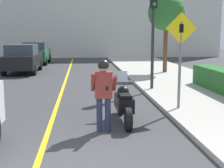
{
  "coord_description": "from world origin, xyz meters",
  "views": [
    {
      "loc": [
        0.22,
        -4.75,
        2.3
      ],
      "look_at": [
        1.01,
        3.34,
        0.98
      ],
      "focal_mm": 50.0,
      "sensor_mm": 36.0,
      "label": 1
    }
  ],
  "objects_px": {
    "parked_car_black": "(23,58)",
    "traffic_light": "(153,20)",
    "motorcycle": "(124,104)",
    "crossing_sign": "(180,51)",
    "person_biker": "(104,88)",
    "parked_car_green": "(36,53)",
    "street_tree": "(166,13)"
  },
  "relations": [
    {
      "from": "person_biker",
      "to": "parked_car_green",
      "type": "bearing_deg",
      "value": 102.98
    },
    {
      "from": "crossing_sign",
      "to": "traffic_light",
      "type": "distance_m",
      "value": 3.48
    },
    {
      "from": "crossing_sign",
      "to": "street_tree",
      "type": "distance_m",
      "value": 8.96
    },
    {
      "from": "motorcycle",
      "to": "person_biker",
      "type": "relative_size",
      "value": 1.26
    },
    {
      "from": "person_biker",
      "to": "parked_car_black",
      "type": "relative_size",
      "value": 0.41
    },
    {
      "from": "parked_car_black",
      "to": "parked_car_green",
      "type": "bearing_deg",
      "value": 89.79
    },
    {
      "from": "traffic_light",
      "to": "parked_car_green",
      "type": "height_order",
      "value": "traffic_light"
    },
    {
      "from": "crossing_sign",
      "to": "parked_car_green",
      "type": "relative_size",
      "value": 0.66
    },
    {
      "from": "motorcycle",
      "to": "parked_car_black",
      "type": "distance_m",
      "value": 11.88
    },
    {
      "from": "crossing_sign",
      "to": "motorcycle",
      "type": "bearing_deg",
      "value": -153.89
    },
    {
      "from": "street_tree",
      "to": "traffic_light",
      "type": "bearing_deg",
      "value": -110.23
    },
    {
      "from": "traffic_light",
      "to": "person_biker",
      "type": "bearing_deg",
      "value": -114.73
    },
    {
      "from": "crossing_sign",
      "to": "parked_car_black",
      "type": "bearing_deg",
      "value": 122.04
    },
    {
      "from": "person_biker",
      "to": "parked_car_green",
      "type": "height_order",
      "value": "person_biker"
    },
    {
      "from": "traffic_light",
      "to": "motorcycle",
      "type": "bearing_deg",
      "value": -112.15
    },
    {
      "from": "motorcycle",
      "to": "parked_car_black",
      "type": "height_order",
      "value": "parked_car_black"
    },
    {
      "from": "motorcycle",
      "to": "parked_car_black",
      "type": "relative_size",
      "value": 0.51
    },
    {
      "from": "traffic_light",
      "to": "parked_car_green",
      "type": "distance_m",
      "value": 13.88
    },
    {
      "from": "parked_car_black",
      "to": "parked_car_green",
      "type": "relative_size",
      "value": 1.0
    },
    {
      "from": "parked_car_black",
      "to": "traffic_light",
      "type": "bearing_deg",
      "value": -47.2
    },
    {
      "from": "crossing_sign",
      "to": "parked_car_black",
      "type": "height_order",
      "value": "crossing_sign"
    },
    {
      "from": "motorcycle",
      "to": "traffic_light",
      "type": "height_order",
      "value": "traffic_light"
    },
    {
      "from": "motorcycle",
      "to": "person_biker",
      "type": "height_order",
      "value": "person_biker"
    },
    {
      "from": "motorcycle",
      "to": "person_biker",
      "type": "bearing_deg",
      "value": -126.77
    },
    {
      "from": "traffic_light",
      "to": "street_tree",
      "type": "distance_m",
      "value": 5.65
    },
    {
      "from": "motorcycle",
      "to": "parked_car_green",
      "type": "distance_m",
      "value": 17.04
    },
    {
      "from": "crossing_sign",
      "to": "traffic_light",
      "type": "xyz_separation_m",
      "value": [
        -0.05,
        3.33,
        1.02
      ]
    },
    {
      "from": "street_tree",
      "to": "parked_car_black",
      "type": "bearing_deg",
      "value": 169.66
    },
    {
      "from": "crossing_sign",
      "to": "parked_car_black",
      "type": "xyz_separation_m",
      "value": [
        -6.32,
        10.1,
        -0.94
      ]
    },
    {
      "from": "traffic_light",
      "to": "street_tree",
      "type": "bearing_deg",
      "value": 69.77
    },
    {
      "from": "street_tree",
      "to": "parked_car_black",
      "type": "xyz_separation_m",
      "value": [
        -8.22,
        1.5,
        -2.58
      ]
    },
    {
      "from": "person_biker",
      "to": "parked_car_black",
      "type": "distance_m",
      "value": 12.4
    }
  ]
}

